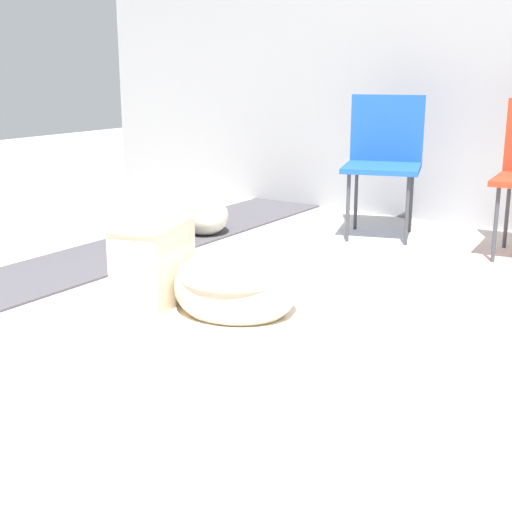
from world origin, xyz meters
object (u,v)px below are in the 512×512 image
object	(u,v)px
toilet	(210,296)
folding_chair_left	(384,150)
boulder_near	(159,228)
boulder_far	(204,215)

from	to	relation	value
toilet	folding_chair_left	distance (m)	2.14
boulder_near	boulder_far	size ratio (longest dim) A/B	0.84
toilet	boulder_far	xyz separation A→B (m)	(-1.17, 1.46, -0.10)
boulder_near	toilet	bearing A→B (deg)	-42.07
folding_chair_left	boulder_near	bearing A→B (deg)	-59.05
boulder_near	folding_chair_left	bearing A→B (deg)	49.33
boulder_near	boulder_far	world-z (taller)	boulder_far
folding_chair_left	boulder_far	size ratio (longest dim) A/B	2.45
toilet	boulder_near	xyz separation A→B (m)	(-1.18, 1.06, -0.11)
toilet	folding_chair_left	size ratio (longest dim) A/B	0.85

